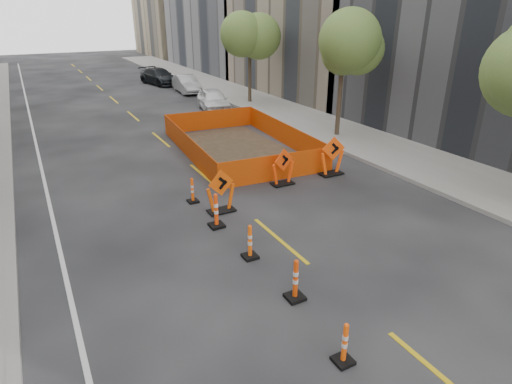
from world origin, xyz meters
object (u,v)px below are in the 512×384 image
channelizer_2 (345,343)px  parked_car_near (214,100)px  chevron_sign_right (332,156)px  channelizer_5 (216,210)px  parked_car_far (159,76)px  parked_car_mid (187,84)px  chevron_sign_center (283,167)px  chevron_sign_left (221,191)px  channelizer_3 (296,279)px  channelizer_4 (250,242)px  channelizer_6 (192,190)px

channelizer_2 → parked_car_near: 22.56m
chevron_sign_right → parked_car_near: bearing=100.7°
channelizer_2 → chevron_sign_right: (6.06, 8.28, 0.35)m
channelizer_5 → chevron_sign_right: bearing=18.2°
parked_car_far → parked_car_mid: bearing=-94.1°
parked_car_near → chevron_sign_center: bearing=-90.8°
chevron_sign_left → chevron_sign_center: bearing=14.5°
chevron_sign_left → parked_car_mid: chevron_sign_left is taller
channelizer_3 → chevron_sign_right: chevron_sign_right is taller
channelizer_4 → channelizer_5: channelizer_5 is taller
channelizer_5 → parked_car_far: bearing=76.9°
parked_car_mid → parked_car_far: parked_car_far is taller
channelizer_2 → parked_car_far: size_ratio=0.19×
channelizer_6 → parked_car_far: (6.44, 25.56, 0.24)m
channelizer_2 → parked_car_far: (6.53, 33.98, 0.23)m
channelizer_2 → chevron_sign_right: chevron_sign_right is taller
chevron_sign_center → parked_car_mid: (3.54, 20.60, -0.05)m
channelizer_6 → chevron_sign_center: chevron_sign_center is taller
channelizer_5 → parked_car_near: size_ratio=0.27×
channelizer_5 → chevron_sign_center: chevron_sign_center is taller
chevron_sign_right → channelizer_6: bearing=-168.7°
chevron_sign_center → parked_car_near: chevron_sign_center is taller
parked_car_near → parked_car_mid: 7.35m
channelizer_3 → parked_car_mid: size_ratio=0.26×
channelizer_2 → chevron_sign_center: bearing=65.8°
chevron_sign_right → parked_car_near: size_ratio=0.39×
channelizer_6 → parked_car_far: 26.36m
channelizer_6 → parked_car_near: size_ratio=0.22×
parked_car_near → parked_car_far: 12.38m
channelizer_4 → channelizer_5: 2.11m
channelizer_3 → channelizer_5: 4.21m
parked_car_near → parked_car_far: (0.01, 12.38, -0.02)m
chevron_sign_left → channelizer_5: bearing=-126.9°
channelizer_4 → chevron_sign_center: 5.44m
channelizer_2 → channelizer_3: (0.26, 2.10, 0.07)m
channelizer_5 → chevron_sign_left: bearing=57.9°
channelizer_2 → chevron_sign_right: size_ratio=0.57×
channelizer_3 → channelizer_5: (-0.18, 4.21, 0.03)m
chevron_sign_right → parked_car_far: bearing=101.6°
channelizer_4 → parked_car_near: (6.36, 17.39, 0.22)m
channelizer_3 → channelizer_6: (-0.17, 6.31, -0.08)m
channelizer_2 → parked_car_far: bearing=79.1°
chevron_sign_center → channelizer_5: bearing=-161.2°
channelizer_3 → parked_car_mid: 27.71m
parked_car_far → channelizer_3: bearing=-113.6°
channelizer_2 → parked_car_far: parked_car_far is taller
channelizer_5 → chevron_sign_left: size_ratio=0.74×
chevron_sign_left → chevron_sign_center: (3.08, 1.09, -0.03)m
channelizer_6 → parked_car_mid: bearing=70.7°
parked_car_far → chevron_sign_center: bearing=-108.6°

